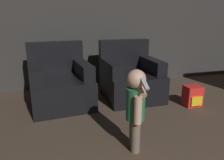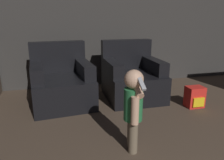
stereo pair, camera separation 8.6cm
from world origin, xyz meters
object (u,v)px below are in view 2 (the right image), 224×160
at_px(armchair_left, 62,83).
at_px(toy_backpack, 195,97).
at_px(armchair_right, 132,78).
at_px(person_toddler, 133,105).

xyz_separation_m(armchair_left, toy_backpack, (1.80, -0.60, -0.16)).
distance_m(armchair_left, toy_backpack, 1.90).
bearing_deg(armchair_left, toy_backpack, -23.94).
relative_size(armchair_left, armchair_right, 1.08).
relative_size(person_toddler, toy_backpack, 2.69).
bearing_deg(armchair_left, armchair_right, -5.34).
bearing_deg(armchair_right, armchair_left, 179.99).
height_order(armchair_left, toy_backpack, armchair_left).
bearing_deg(armchair_right, person_toddler, -108.84).
distance_m(armchair_right, toy_backpack, 0.96).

